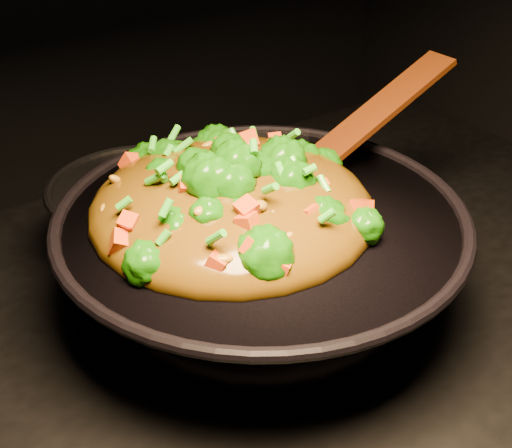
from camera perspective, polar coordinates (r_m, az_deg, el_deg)
wok at (r=0.78m, az=0.42°, el=-3.09°), size 0.51×0.51×0.12m
stir_fry at (r=0.72m, az=-2.00°, el=4.29°), size 0.39×0.39×0.10m
spatula at (r=0.85m, az=8.67°, el=8.04°), size 0.26×0.05×0.11m
back_pot at (r=0.86m, az=-9.26°, el=-0.04°), size 0.24×0.24×0.11m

